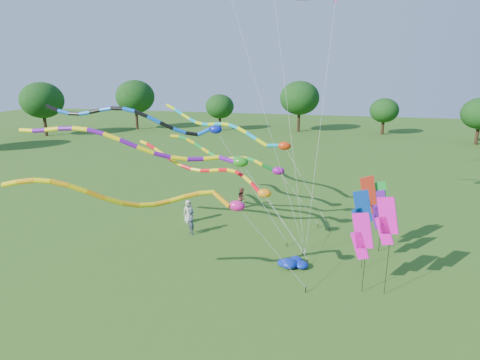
% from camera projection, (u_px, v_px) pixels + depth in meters
% --- Properties ---
extents(ground, '(160.00, 160.00, 0.00)m').
position_uv_depth(ground, '(249.00, 288.00, 20.55)').
color(ground, '#255817').
rests_on(ground, ground).
extents(tree_ring, '(116.08, 112.48, 9.70)m').
position_uv_depth(tree_ring, '(167.00, 227.00, 14.39)').
color(tree_ring, '#382314').
rests_on(tree_ring, ground).
extents(tube_kite_red, '(12.45, 5.15, 6.34)m').
position_uv_depth(tube_kite_red, '(215.00, 172.00, 26.00)').
color(tube_kite_red, black).
rests_on(tube_kite_red, ground).
extents(tube_kite_orange, '(12.03, 5.09, 7.07)m').
position_uv_depth(tube_kite_orange, '(157.00, 198.00, 17.71)').
color(tube_kite_orange, black).
rests_on(tube_kite_orange, ground).
extents(tube_kite_purple, '(16.70, 2.41, 8.29)m').
position_uv_depth(tube_kite_purple, '(153.00, 148.00, 23.21)').
color(tube_kite_purple, black).
rests_on(tube_kite_purple, ground).
extents(tube_kite_blue, '(13.99, 2.72, 9.35)m').
position_uv_depth(tube_kite_blue, '(151.00, 121.00, 23.19)').
color(tube_kite_blue, black).
rests_on(tube_kite_blue, ground).
extents(tube_kite_cyan, '(14.25, 6.78, 8.35)m').
position_uv_depth(tube_kite_cyan, '(233.00, 130.00, 30.71)').
color(tube_kite_cyan, black).
rests_on(tube_kite_cyan, ground).
extents(tube_kite_green, '(11.96, 3.21, 6.20)m').
position_uv_depth(tube_kite_green, '(238.00, 158.00, 30.07)').
color(tube_kite_green, black).
rests_on(tube_kite_green, ground).
extents(banner_pole_magenta_b, '(1.12, 0.48, 5.09)m').
position_uv_depth(banner_pole_magenta_b, '(387.00, 221.00, 19.07)').
color(banner_pole_magenta_b, black).
rests_on(banner_pole_magenta_b, ground).
extents(banner_pole_red, '(1.14, 0.41, 4.84)m').
position_uv_depth(banner_pole_red, '(368.00, 196.00, 23.62)').
color(banner_pole_red, black).
rests_on(banner_pole_red, ground).
extents(banner_pole_magenta_a, '(1.14, 0.37, 4.22)m').
position_uv_depth(banner_pole_magenta_a, '(362.00, 236.00, 19.51)').
color(banner_pole_magenta_a, black).
rests_on(banner_pole_magenta_a, ground).
extents(banner_pole_green, '(1.16, 0.15, 4.46)m').
position_uv_depth(banner_pole_green, '(379.00, 201.00, 23.86)').
color(banner_pole_green, black).
rests_on(banner_pole_green, ground).
extents(banner_pole_violet, '(1.15, 0.32, 3.97)m').
position_uv_depth(banner_pole_violet, '(379.00, 210.00, 23.89)').
color(banner_pole_violet, black).
rests_on(banner_pole_violet, ground).
extents(banner_pole_blue_a, '(1.16, 0.14, 4.62)m').
position_uv_depth(banner_pole_blue_a, '(362.00, 212.00, 21.68)').
color(banner_pole_blue_a, black).
rests_on(banner_pole_blue_a, ground).
extents(blue_nylon_heap, '(1.65, 1.84, 0.51)m').
position_uv_depth(blue_nylon_heap, '(299.00, 260.00, 22.93)').
color(blue_nylon_heap, '#0C24A0').
rests_on(blue_nylon_heap, ground).
extents(person_a, '(0.97, 0.94, 1.68)m').
position_uv_depth(person_a, '(189.00, 211.00, 29.09)').
color(person_a, beige).
rests_on(person_a, ground).
extents(person_b, '(0.74, 0.74, 1.73)m').
position_uv_depth(person_b, '(191.00, 222.00, 26.94)').
color(person_b, '#3B4553').
rests_on(person_b, ground).
extents(person_c, '(0.67, 0.84, 1.69)m').
position_uv_depth(person_c, '(242.00, 198.00, 31.97)').
color(person_c, brown).
rests_on(person_c, ground).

